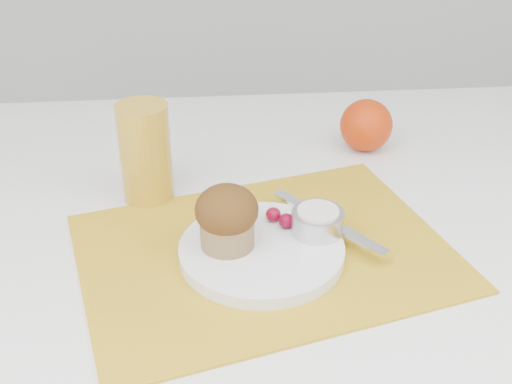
{
  "coord_description": "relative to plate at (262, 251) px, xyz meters",
  "views": [
    {
      "loc": [
        -0.04,
        -0.74,
        1.23
      ],
      "look_at": [
        0.03,
        -0.01,
        0.8
      ],
      "focal_mm": 45.0,
      "sensor_mm": 36.0,
      "label": 1
    }
  ],
  "objects": [
    {
      "name": "plate",
      "position": [
        0.0,
        0.0,
        0.0
      ],
      "size": [
        0.23,
        0.23,
        0.02
      ],
      "primitive_type": "cylinder",
      "rotation": [
        0.0,
        0.0,
        -0.13
      ],
      "color": "white",
      "rests_on": "placemat"
    },
    {
      "name": "butter_knife",
      "position": [
        0.09,
        0.04,
        0.01
      ],
      "size": [
        0.13,
        0.17,
        0.0
      ],
      "primitive_type": "cube",
      "rotation": [
        0.0,
        0.0,
        -0.94
      ],
      "color": "silver",
      "rests_on": "plate"
    },
    {
      "name": "orange",
      "position": [
        0.2,
        0.29,
        0.03
      ],
      "size": [
        0.09,
        0.09,
        0.09
      ],
      "primitive_type": "sphere",
      "color": "#C53506",
      "rests_on": "table"
    },
    {
      "name": "cream",
      "position": [
        0.07,
        0.02,
        0.04
      ],
      "size": [
        0.05,
        0.05,
        0.01
      ],
      "primitive_type": "cylinder",
      "rotation": [
        0.0,
        0.0,
        -0.02
      ],
      "color": "white",
      "rests_on": "ramekin"
    },
    {
      "name": "muffin",
      "position": [
        -0.04,
        0.01,
        0.05
      ],
      "size": [
        0.09,
        0.09,
        0.08
      ],
      "color": "olive",
      "rests_on": "plate"
    },
    {
      "name": "placemat",
      "position": [
        0.01,
        0.01,
        -0.01
      ],
      "size": [
        0.53,
        0.44,
        0.0
      ],
      "primitive_type": "cube",
      "rotation": [
        0.0,
        0.0,
        0.26
      ],
      "color": "gold",
      "rests_on": "table"
    },
    {
      "name": "juice_glass",
      "position": [
        -0.15,
        0.16,
        0.06
      ],
      "size": [
        0.09,
        0.09,
        0.14
      ],
      "primitive_type": "cylinder",
      "rotation": [
        0.0,
        0.0,
        0.26
      ],
      "color": "gold",
      "rests_on": "table"
    },
    {
      "name": "raspberry_near",
      "position": [
        0.02,
        0.06,
        0.02
      ],
      "size": [
        0.02,
        0.02,
        0.02
      ],
      "primitive_type": "ellipsoid",
      "color": "#5C0213",
      "rests_on": "plate"
    },
    {
      "name": "raspberry_far",
      "position": [
        0.04,
        0.04,
        0.02
      ],
      "size": [
        0.02,
        0.02,
        0.02
      ],
      "primitive_type": "ellipsoid",
      "color": "#500214",
      "rests_on": "plate"
    },
    {
      "name": "ramekin",
      "position": [
        0.07,
        0.02,
        0.02
      ],
      "size": [
        0.08,
        0.08,
        0.03
      ],
      "primitive_type": "cylinder",
      "rotation": [
        0.0,
        0.0,
        -0.26
      ],
      "color": "#BDBCC1",
      "rests_on": "plate"
    }
  ]
}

